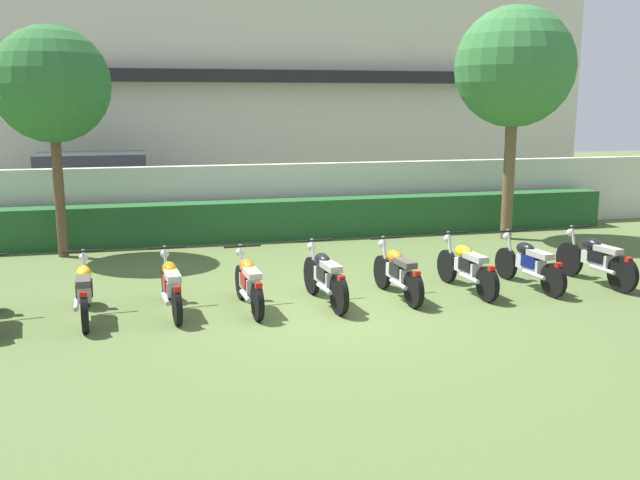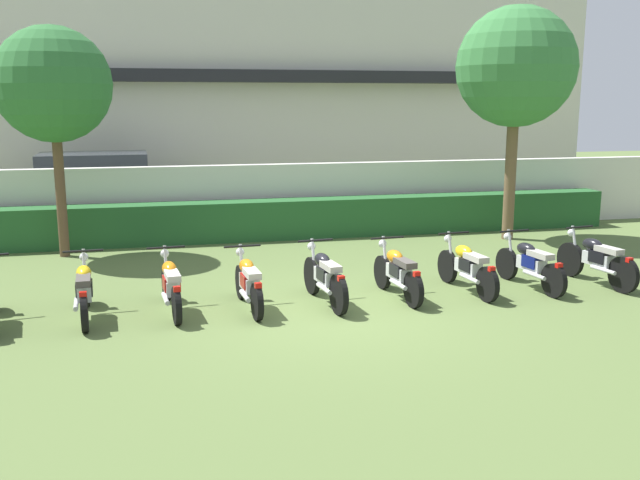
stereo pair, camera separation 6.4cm
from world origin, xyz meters
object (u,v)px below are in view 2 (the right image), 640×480
at_px(motorcycle_in_row_4, 325,276).
at_px(motorcycle_in_row_1, 84,290).
at_px(motorcycle_in_row_6, 467,266).
at_px(motorcycle_in_row_7, 530,263).
at_px(parked_car, 101,190).
at_px(motorcycle_in_row_3, 248,282).
at_px(motorcycle_in_row_2, 171,285).
at_px(motorcycle_in_row_5, 398,272).
at_px(tree_far_side, 516,68).
at_px(motorcycle_in_row_8, 597,259).
at_px(tree_near_inspector, 53,85).

bearing_deg(motorcycle_in_row_4, motorcycle_in_row_1, 82.83).
relative_size(motorcycle_in_row_6, motorcycle_in_row_7, 1.02).
relative_size(parked_car, motorcycle_in_row_3, 2.53).
bearing_deg(motorcycle_in_row_7, motorcycle_in_row_6, 81.97).
xyz_separation_m(motorcycle_in_row_1, motorcycle_in_row_2, (1.27, 0.04, -0.01)).
bearing_deg(motorcycle_in_row_5, motorcycle_in_row_1, 84.90).
bearing_deg(tree_far_side, motorcycle_in_row_8, -97.04).
xyz_separation_m(motorcycle_in_row_6, motorcycle_in_row_7, (1.17, -0.02, -0.00)).
xyz_separation_m(motorcycle_in_row_1, motorcycle_in_row_7, (7.40, 0.05, -0.00)).
relative_size(motorcycle_in_row_2, motorcycle_in_row_7, 1.00).
bearing_deg(motorcycle_in_row_7, motorcycle_in_row_3, 84.58).
relative_size(motorcycle_in_row_3, motorcycle_in_row_7, 0.95).
bearing_deg(motorcycle_in_row_2, motorcycle_in_row_3, -100.99).
bearing_deg(motorcycle_in_row_3, tree_near_inspector, 30.60).
bearing_deg(motorcycle_in_row_8, tree_near_inspector, 54.97).
relative_size(motorcycle_in_row_1, motorcycle_in_row_2, 1.02).
xyz_separation_m(tree_far_side, motorcycle_in_row_3, (-6.75, -4.31, -3.51)).
bearing_deg(motorcycle_in_row_4, parked_car, 18.94).
bearing_deg(motorcycle_in_row_1, motorcycle_in_row_8, -93.76).
height_order(motorcycle_in_row_1, motorcycle_in_row_8, motorcycle_in_row_8).
relative_size(parked_car, tree_near_inspector, 0.96).
xyz_separation_m(motorcycle_in_row_4, motorcycle_in_row_5, (1.26, 0.06, -0.01)).
height_order(motorcycle_in_row_4, motorcycle_in_row_5, motorcycle_in_row_4).
distance_m(tree_near_inspector, motorcycle_in_row_7, 9.89).
bearing_deg(motorcycle_in_row_6, tree_near_inspector, 51.82).
height_order(parked_car, tree_near_inspector, tree_near_inspector).
height_order(parked_car, motorcycle_in_row_2, parked_car).
xyz_separation_m(tree_far_side, motorcycle_in_row_4, (-5.51, -4.30, -3.49)).
bearing_deg(motorcycle_in_row_2, motorcycle_in_row_5, -95.93).
relative_size(motorcycle_in_row_2, motorcycle_in_row_8, 1.00).
bearing_deg(parked_car, motorcycle_in_row_6, -53.54).
height_order(parked_car, motorcycle_in_row_3, parked_car).
distance_m(motorcycle_in_row_3, motorcycle_in_row_7, 4.94).
height_order(parked_car, motorcycle_in_row_7, parked_car).
bearing_deg(motorcycle_in_row_3, motorcycle_in_row_2, 80.19).
relative_size(tree_near_inspector, tree_far_side, 0.88).
bearing_deg(tree_near_inspector, motorcycle_in_row_7, -29.24).
height_order(motorcycle_in_row_2, motorcycle_in_row_4, motorcycle_in_row_4).
bearing_deg(motorcycle_in_row_6, parked_car, 32.75).
bearing_deg(motorcycle_in_row_8, motorcycle_in_row_7, 79.03).
height_order(tree_far_side, motorcycle_in_row_1, tree_far_side).
height_order(tree_far_side, motorcycle_in_row_6, tree_far_side).
bearing_deg(tree_near_inspector, motorcycle_in_row_5, -39.02).
bearing_deg(motorcycle_in_row_6, motorcycle_in_row_7, -96.18).
xyz_separation_m(tree_far_side, motorcycle_in_row_8, (-0.52, -4.22, -3.49)).
xyz_separation_m(motorcycle_in_row_3, motorcycle_in_row_8, (6.22, 0.09, 0.02)).
bearing_deg(motorcycle_in_row_5, motorcycle_in_row_8, -94.62).
bearing_deg(motorcycle_in_row_2, motorcycle_in_row_7, -95.00).
xyz_separation_m(tree_far_side, motorcycle_in_row_2, (-7.93, -4.19, -3.51)).
distance_m(motorcycle_in_row_5, motorcycle_in_row_8, 3.74).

